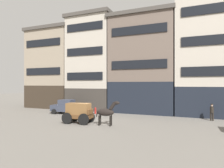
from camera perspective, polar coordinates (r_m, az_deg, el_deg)
ground_plane at (r=20.30m, az=-5.54°, el=-11.00°), size 120.00×120.00×0.00m
building_far_left at (r=35.05m, az=-16.13°, el=4.39°), size 8.30×6.27×13.02m
building_center_left at (r=31.03m, az=-5.24°, el=6.09°), size 7.30×6.27×14.23m
building_center_right at (r=28.24m, az=9.04°, el=5.84°), size 9.05×6.27×13.41m
building_far_right at (r=27.91m, az=27.56°, el=10.57°), size 9.56×6.27×17.90m
cargo_wagon at (r=19.99m, az=-9.50°, el=-7.84°), size 3.01×1.72×1.98m
draft_horse at (r=18.60m, az=-1.68°, el=-8.05°), size 2.35×0.73×2.30m
sedan_dark at (r=26.70m, az=-13.15°, el=-6.36°), size 3.83×2.13×1.83m
pedestrian_officer at (r=23.56m, az=26.79°, el=-7.05°), size 0.39×0.39×1.79m
fire_hydrant_curbside at (r=26.07m, az=-4.79°, el=-7.59°), size 0.24×0.24×0.83m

